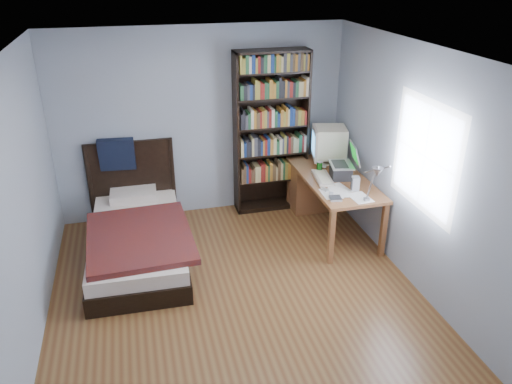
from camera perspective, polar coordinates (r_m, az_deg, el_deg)
room at (r=4.71m, az=-2.06°, el=0.47°), size 4.20×4.24×2.50m
desk at (r=6.85m, az=7.27°, el=0.81°), size 0.75×1.65×0.73m
crt_monitor at (r=6.68m, az=8.24°, el=5.60°), size 0.52×0.49×0.50m
laptop at (r=6.30m, az=9.84°, el=2.67°), size 0.41×0.41×0.43m
desk_lamp at (r=5.25m, az=13.54°, el=1.90°), size 0.23×0.50×0.59m
keyboard at (r=6.24m, az=7.65°, el=1.59°), size 0.26×0.51×0.05m
speaker at (r=5.98m, az=11.29°, el=0.95°), size 0.10×0.10×0.17m
soda_can at (r=6.44m, az=7.26°, el=2.86°), size 0.07×0.07×0.13m
mouse at (r=6.60m, az=7.75°, el=2.94°), size 0.06×0.11×0.04m
phone_silver at (r=5.95m, az=7.84°, el=0.29°), size 0.09×0.12×0.02m
phone_grey at (r=5.84m, az=8.60°, el=-0.25°), size 0.08×0.10×0.02m
external_drive at (r=5.74m, az=9.06°, el=-0.74°), size 0.15×0.15×0.03m
bookshelf at (r=6.72m, az=1.73°, el=6.76°), size 0.98×0.30×2.19m
bed at (r=6.09m, az=-13.43°, el=-4.76°), size 1.18×2.16×1.16m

